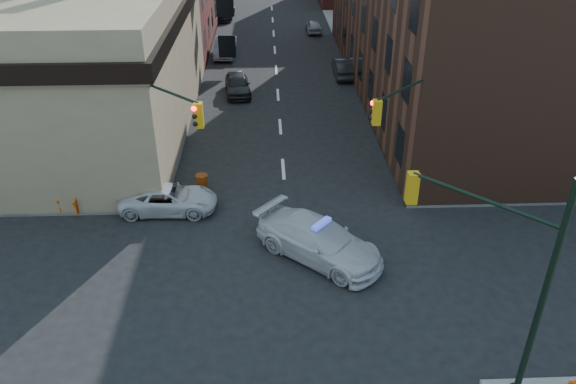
{
  "coord_description": "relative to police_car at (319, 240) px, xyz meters",
  "views": [
    {
      "loc": [
        -0.87,
        -18.15,
        14.81
      ],
      "look_at": [
        0.01,
        3.59,
        2.2
      ],
      "focal_mm": 35.0,
      "sensor_mm": 36.0,
      "label": 1
    }
  ],
  "objects": [
    {
      "name": "barrel_road",
      "position": [
        -0.09,
        1.62,
        -0.32
      ],
      "size": [
        0.75,
        0.75,
        1.08
      ],
      "primitive_type": "cylinder",
      "rotation": [
        0.0,
        0.0,
        0.29
      ],
      "color": "red",
      "rests_on": "ground"
    },
    {
      "name": "tree_ne_near",
      "position": [
        6.22,
        24.33,
        2.63
      ],
      "size": [
        3.0,
        3.0,
        4.85
      ],
      "color": "black",
      "rests_on": "sidewalk_ne"
    },
    {
      "name": "signal_pole_ne",
      "position": [
        4.56,
        3.68,
        3.48
      ],
      "size": [
        3.67,
        3.58,
        8.0
      ],
      "rotation": [
        0.0,
        0.0,
        -2.36
      ],
      "color": "black",
      "rests_on": "sidewalk_ne"
    },
    {
      "name": "pedestrian_c",
      "position": [
        -14.28,
        7.07,
        0.12
      ],
      "size": [
        0.9,
        1.03,
        1.66
      ],
      "primitive_type": "imported",
      "rotation": [
        0.0,
        0.0,
        0.94
      ],
      "color": "black",
      "rests_on": "sidewalk_nw"
    },
    {
      "name": "barricade_nw_b",
      "position": [
        -11.86,
        4.03,
        -0.29
      ],
      "size": [
        1.22,
        0.8,
        0.84
      ],
      "primitive_type": null,
      "rotation": [
        0.0,
        0.0,
        -0.23
      ],
      "color": "#E0470A",
      "rests_on": "sidewalk_nw"
    },
    {
      "name": "barricade_nw_a",
      "position": [
        -9.16,
        4.43,
        -0.22
      ],
      "size": [
        1.37,
        0.78,
        0.98
      ],
      "primitive_type": null,
      "rotation": [
        0.0,
        0.0,
        -0.1
      ],
      "color": "#E0500A",
      "rests_on": "sidewalk_nw"
    },
    {
      "name": "police_car",
      "position": [
        0.0,
        0.0,
        0.0
      ],
      "size": [
        6.04,
        5.72,
        1.72
      ],
      "primitive_type": "imported",
      "rotation": [
        0.0,
        0.0,
        0.85
      ],
      "color": "silver",
      "rests_on": "ground"
    },
    {
      "name": "signal_pole_nw",
      "position": [
        -7.13,
        3.66,
        3.48
      ],
      "size": [
        3.58,
        3.67,
        8.0
      ],
      "rotation": [
        0.0,
        0.0,
        -0.79
      ],
      "color": "black",
      "rests_on": "sidewalk_nw"
    },
    {
      "name": "bank_building",
      "position": [
        -18.28,
        14.83,
        3.64
      ],
      "size": [
        22.0,
        22.0,
        9.0
      ],
      "primitive_type": "cube",
      "color": "#938260",
      "rests_on": "ground"
    },
    {
      "name": "parked_car_wdeep",
      "position": [
        -6.78,
        45.18,
        -0.06
      ],
      "size": [
        2.49,
        5.59,
        1.59
      ],
      "primitive_type": "imported",
      "rotation": [
        0.0,
        0.0,
        -0.05
      ],
      "color": "black",
      "rests_on": "ground"
    },
    {
      "name": "pedestrian_a",
      "position": [
        -12.11,
        4.38,
        0.3
      ],
      "size": [
        0.86,
        0.71,
        2.01
      ],
      "primitive_type": "imported",
      "rotation": [
        0.0,
        0.0,
        -0.36
      ],
      "color": "black",
      "rests_on": "sidewalk_nw"
    },
    {
      "name": "signal_pole_se",
      "position": [
        4.76,
        -7.2,
        3.75
      ],
      "size": [
        5.4,
        5.27,
        8.0
      ],
      "rotation": [
        0.0,
        0.0,
        2.36
      ],
      "color": "black",
      "rests_on": "sidewalk_se"
    },
    {
      "name": "barrel_bank",
      "position": [
        -5.58,
        5.71,
        -0.31
      ],
      "size": [
        0.72,
        0.72,
        1.11
      ],
      "primitive_type": "cylinder",
      "rotation": [
        0.0,
        0.0,
        -0.19
      ],
      "color": "orange",
      "rests_on": "ground"
    },
    {
      "name": "parked_car_wnear",
      "position": [
        -4.29,
        20.64,
        -0.1
      ],
      "size": [
        2.24,
        4.6,
        1.51
      ],
      "primitive_type": "imported",
      "rotation": [
        0.0,
        0.0,
        0.11
      ],
      "color": "black",
      "rests_on": "ground"
    },
    {
      "name": "parked_car_wfar",
      "position": [
        -5.77,
        30.55,
        -0.06
      ],
      "size": [
        1.9,
        4.92,
        1.6
      ],
      "primitive_type": "imported",
      "rotation": [
        0.0,
        0.0,
        -0.04
      ],
      "color": "gray",
      "rests_on": "ground"
    },
    {
      "name": "tree_ne_far",
      "position": [
        6.22,
        32.33,
        2.63
      ],
      "size": [
        3.0,
        3.0,
        4.85
      ],
      "color": "black",
      "rests_on": "sidewalk_ne"
    },
    {
      "name": "ground",
      "position": [
        -1.28,
        -1.67,
        -0.86
      ],
      "size": [
        140.0,
        140.0,
        0.0
      ],
      "primitive_type": "plane",
      "color": "black",
      "rests_on": "ground"
    },
    {
      "name": "parked_car_efar",
      "position": [
        2.89,
        38.58,
        -0.23
      ],
      "size": [
        1.52,
        3.73,
        1.27
      ],
      "primitive_type": "imported",
      "rotation": [
        0.0,
        0.0,
        3.15
      ],
      "color": "gray",
      "rests_on": "ground"
    },
    {
      "name": "pedestrian_b",
      "position": [
        -9.91,
        7.19,
        0.11
      ],
      "size": [
        0.89,
        0.75,
        1.63
      ],
      "primitive_type": "imported",
      "rotation": [
        0.0,
        0.0,
        0.18
      ],
      "color": "black",
      "rests_on": "sidewalk_nw"
    },
    {
      "name": "sidewalk_ne",
      "position": [
        21.72,
        31.08,
        -0.78
      ],
      "size": [
        34.0,
        54.5,
        0.15
      ],
      "primitive_type": "cube",
      "color": "gray",
      "rests_on": "ground"
    },
    {
      "name": "parked_car_enear",
      "position": [
        4.22,
        24.48,
        -0.11
      ],
      "size": [
        1.62,
        4.57,
        1.5
      ],
      "primitive_type": "imported",
      "rotation": [
        0.0,
        0.0,
        3.15
      ],
      "color": "black",
      "rests_on": "ground"
    },
    {
      "name": "sidewalk_nw",
      "position": [
        -24.28,
        31.08,
        -0.78
      ],
      "size": [
        34.0,
        54.5,
        0.15
      ],
      "primitive_type": "cube",
      "color": "gray",
      "rests_on": "ground"
    },
    {
      "name": "pickup",
      "position": [
        -7.08,
        4.13,
        -0.2
      ],
      "size": [
        4.82,
        2.31,
        1.32
      ],
      "primitive_type": "imported",
      "rotation": [
        0.0,
        0.0,
        1.55
      ],
      "color": "silver",
      "rests_on": "ground"
    }
  ]
}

